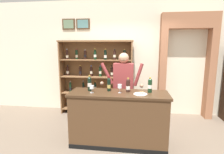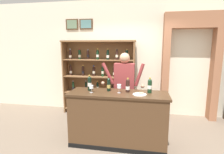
# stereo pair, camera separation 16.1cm
# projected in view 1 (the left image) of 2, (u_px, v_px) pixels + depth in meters

# --- Properties ---
(ground_plane) EXTENTS (14.00, 14.00, 0.02)m
(ground_plane) POSITION_uv_depth(u_px,v_px,m) (119.00, 143.00, 3.40)
(ground_plane) COLOR #6B5B4C
(back_wall) EXTENTS (12.00, 0.19, 3.06)m
(back_wall) POSITION_uv_depth(u_px,v_px,m) (125.00, 58.00, 4.89)
(back_wall) COLOR beige
(back_wall) RESTS_ON ground
(wine_shelf) EXTENTS (1.97, 0.36, 1.99)m
(wine_shelf) POSITION_uv_depth(u_px,v_px,m) (96.00, 76.00, 4.79)
(wine_shelf) COLOR brown
(wine_shelf) RESTS_ON ground
(archway_doorway) EXTENTS (1.35, 0.45, 2.64)m
(archway_doorway) POSITION_uv_depth(u_px,v_px,m) (186.00, 59.00, 4.55)
(archway_doorway) COLOR #9E6647
(archway_doorway) RESTS_ON ground
(tasting_counter) EXTENTS (1.81, 0.61, 1.00)m
(tasting_counter) POSITION_uv_depth(u_px,v_px,m) (118.00, 118.00, 3.31)
(tasting_counter) COLOR #4C331E
(tasting_counter) RESTS_ON ground
(shopkeeper) EXTENTS (0.95, 0.22, 1.70)m
(shopkeeper) POSITION_uv_depth(u_px,v_px,m) (123.00, 83.00, 3.82)
(shopkeeper) COLOR #2D3347
(shopkeeper) RESTS_ON ground
(tasting_bottle_brunello) EXTENTS (0.08, 0.08, 0.30)m
(tasting_bottle_brunello) POSITION_uv_depth(u_px,v_px,m) (90.00, 83.00, 3.34)
(tasting_bottle_brunello) COLOR black
(tasting_bottle_brunello) RESTS_ON tasting_counter
(tasting_bottle_grappa) EXTENTS (0.07, 0.07, 0.29)m
(tasting_bottle_grappa) POSITION_uv_depth(u_px,v_px,m) (109.00, 84.00, 3.32)
(tasting_bottle_grappa) COLOR black
(tasting_bottle_grappa) RESTS_ON tasting_counter
(tasting_bottle_riserva) EXTENTS (0.08, 0.08, 0.27)m
(tasting_bottle_riserva) POSITION_uv_depth(u_px,v_px,m) (128.00, 85.00, 3.26)
(tasting_bottle_riserva) COLOR black
(tasting_bottle_riserva) RESTS_ON tasting_counter
(tasting_bottle_vin_santo) EXTENTS (0.08, 0.08, 0.28)m
(tasting_bottle_vin_santo) POSITION_uv_depth(u_px,v_px,m) (150.00, 85.00, 3.21)
(tasting_bottle_vin_santo) COLOR black
(tasting_bottle_vin_santo) RESTS_ON tasting_counter
(wine_glass_center) EXTENTS (0.07, 0.07, 0.16)m
(wine_glass_center) POSITION_uv_depth(u_px,v_px,m) (120.00, 87.00, 3.19)
(wine_glass_center) COLOR silver
(wine_glass_center) RESTS_ON tasting_counter
(wine_glass_right) EXTENTS (0.08, 0.08, 0.14)m
(wine_glass_right) POSITION_uv_depth(u_px,v_px,m) (92.00, 88.00, 3.20)
(wine_glass_right) COLOR silver
(wine_glass_right) RESTS_ON tasting_counter
(cheese_plate) EXTENTS (0.24, 0.24, 0.04)m
(cheese_plate) POSITION_uv_depth(u_px,v_px,m) (141.00, 94.00, 3.10)
(cheese_plate) COLOR white
(cheese_plate) RESTS_ON tasting_counter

